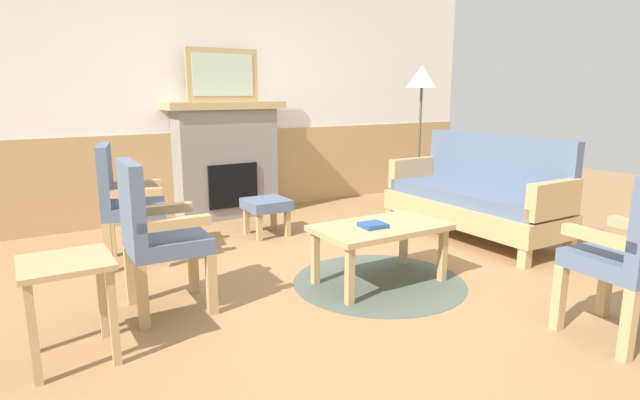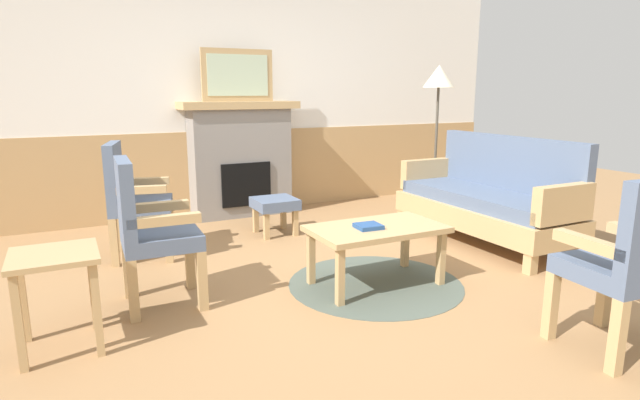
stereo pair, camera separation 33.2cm
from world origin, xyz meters
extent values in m
plane|color=#997047|center=(0.00, 0.00, 0.00)|extent=(14.00, 14.00, 0.00)
cube|color=white|center=(0.00, 2.60, 1.35)|extent=(7.20, 0.12, 2.70)
cube|color=tan|center=(0.00, 2.53, 0.47)|extent=(7.20, 0.02, 0.95)
cube|color=gray|center=(0.00, 2.35, 0.60)|extent=(1.10, 0.36, 1.20)
cube|color=black|center=(0.00, 2.16, 0.38)|extent=(0.56, 0.02, 0.48)
cube|color=tan|center=(0.00, 2.35, 1.24)|extent=(1.30, 0.44, 0.08)
cube|color=tan|center=(0.00, 2.35, 1.56)|extent=(0.80, 0.03, 0.56)
cube|color=#B2C6A8|center=(0.00, 2.33, 1.56)|extent=(0.68, 0.01, 0.44)
cube|color=tan|center=(1.38, 1.14, 0.08)|extent=(0.08, 0.08, 0.16)
cube|color=tan|center=(1.38, -0.54, 0.08)|extent=(0.08, 0.08, 0.16)
cube|color=tan|center=(1.98, 1.14, 0.08)|extent=(0.08, 0.08, 0.16)
cube|color=tan|center=(1.98, -0.54, 0.08)|extent=(0.08, 0.08, 0.16)
cube|color=tan|center=(1.68, 0.30, 0.26)|extent=(0.70, 1.80, 0.20)
cube|color=slate|center=(1.68, 0.30, 0.42)|extent=(0.60, 1.70, 0.12)
cube|color=slate|center=(1.98, 0.30, 0.73)|extent=(0.10, 1.70, 0.50)
cube|color=tan|center=(1.68, 1.15, 0.53)|extent=(0.60, 0.10, 0.30)
cube|color=tan|center=(1.68, -0.55, 0.53)|extent=(0.60, 0.10, 0.30)
cube|color=tan|center=(-0.23, -0.40, 0.20)|extent=(0.05, 0.05, 0.40)
cube|color=tan|center=(0.61, -0.40, 0.20)|extent=(0.05, 0.05, 0.40)
cube|color=tan|center=(-0.23, 0.04, 0.20)|extent=(0.05, 0.05, 0.40)
cube|color=tan|center=(0.61, 0.04, 0.20)|extent=(0.05, 0.05, 0.40)
cube|color=tan|center=(0.19, -0.18, 0.42)|extent=(0.96, 0.56, 0.04)
cylinder|color=#4C564C|center=(0.19, -0.18, 0.00)|extent=(1.28, 1.28, 0.01)
cube|color=navy|center=(0.11, -0.20, 0.46)|extent=(0.19, 0.18, 0.03)
cube|color=tan|center=(-0.11, 1.27, 0.13)|extent=(0.05, 0.05, 0.26)
cube|color=tan|center=(0.19, 1.27, 0.13)|extent=(0.05, 0.05, 0.26)
cube|color=tan|center=(-0.11, 1.57, 0.13)|extent=(0.05, 0.05, 0.26)
cube|color=tan|center=(0.19, 1.57, 0.13)|extent=(0.05, 0.05, 0.26)
cube|color=slate|center=(0.04, 1.42, 0.31)|extent=(0.40, 0.40, 0.10)
cube|color=tan|center=(-0.97, 1.41, 0.20)|extent=(0.07, 0.07, 0.40)
cube|color=tan|center=(-1.07, 1.00, 0.20)|extent=(0.07, 0.07, 0.40)
cube|color=tan|center=(-1.38, 1.50, 0.20)|extent=(0.07, 0.07, 0.40)
cube|color=tan|center=(-1.48, 1.09, 0.20)|extent=(0.07, 0.07, 0.40)
cube|color=slate|center=(-1.23, 1.25, 0.45)|extent=(0.58, 0.58, 0.10)
cube|color=slate|center=(-1.42, 1.30, 0.74)|extent=(0.19, 0.49, 0.48)
cube|color=tan|center=(-1.18, 1.45, 0.62)|extent=(0.44, 0.17, 0.06)
cube|color=tan|center=(-1.27, 1.05, 0.62)|extent=(0.44, 0.17, 0.06)
cube|color=tan|center=(-1.04, 0.36, 0.20)|extent=(0.06, 0.06, 0.40)
cube|color=tan|center=(-1.05, -0.06, 0.20)|extent=(0.06, 0.06, 0.40)
cube|color=tan|center=(-1.46, 0.37, 0.20)|extent=(0.06, 0.06, 0.40)
cube|color=tan|center=(-1.47, -0.05, 0.20)|extent=(0.06, 0.06, 0.40)
cube|color=slate|center=(-1.26, 0.16, 0.45)|extent=(0.50, 0.50, 0.10)
cube|color=slate|center=(-1.46, 0.16, 0.74)|extent=(0.10, 0.48, 0.48)
cube|color=tan|center=(-1.25, 0.36, 0.62)|extent=(0.44, 0.09, 0.06)
cube|color=tan|center=(-1.26, -0.05, 0.62)|extent=(0.44, 0.09, 0.06)
cube|color=tan|center=(0.62, -1.34, 0.20)|extent=(0.06, 0.06, 0.40)
cube|color=tan|center=(1.04, -1.37, 0.20)|extent=(0.06, 0.06, 0.40)
cube|color=tan|center=(0.59, -1.76, 0.20)|extent=(0.06, 0.06, 0.40)
cube|color=slate|center=(0.81, -1.56, 0.45)|extent=(0.52, 0.52, 0.10)
cube|color=tan|center=(0.61, -1.55, 0.62)|extent=(0.11, 0.44, 0.06)
cube|color=tan|center=(-2.05, -0.04, 0.26)|extent=(0.04, 0.04, 0.52)
cube|color=tan|center=(-1.69, -0.04, 0.26)|extent=(0.04, 0.04, 0.52)
cube|color=tan|center=(-2.05, -0.40, 0.26)|extent=(0.04, 0.04, 0.52)
cube|color=tan|center=(-1.69, -0.40, 0.26)|extent=(0.04, 0.04, 0.52)
cube|color=tan|center=(-1.87, -0.22, 0.54)|extent=(0.44, 0.44, 0.03)
cylinder|color=#332D28|center=(2.09, 1.52, 0.01)|extent=(0.24, 0.24, 0.03)
cylinder|color=#4C473D|center=(2.09, 1.52, 0.73)|extent=(0.03, 0.03, 1.40)
cone|color=beige|center=(2.09, 1.52, 1.55)|extent=(0.36, 0.36, 0.25)
camera|label=1|loc=(-2.07, -3.02, 1.39)|focal=28.80mm
camera|label=2|loc=(-1.78, -3.18, 1.39)|focal=28.80mm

